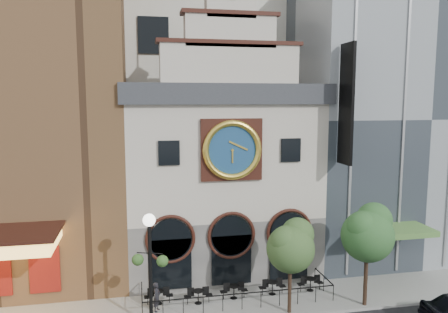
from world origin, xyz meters
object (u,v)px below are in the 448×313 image
Objects in this scene: bistro_3 at (272,287)px; bistro_4 at (310,283)px; bistro_0 at (159,296)px; tree_left at (291,245)px; bistro_1 at (198,296)px; pedestrian at (157,297)px; tree_right at (368,232)px; bistro_2 at (234,291)px; lamppost at (150,257)px.

bistro_3 is 2.37m from bistro_4.
bistro_0 is 7.92m from tree_left.
bistro_1 is 2.35m from pedestrian.
tree_left is 4.41m from tree_right.
bistro_2 is (2.08, 0.22, 0.00)m from bistro_1.
pedestrian is (-2.29, -0.40, 0.33)m from bistro_1.
bistro_1 is 2.09m from bistro_2.
pedestrian is (-6.69, -0.70, 0.33)m from bistro_3.
pedestrian is at bearing -171.95° from bistro_2.
tree_right is (4.67, -2.22, 3.70)m from bistro_3.
bistro_0 is 4.25m from bistro_2.
bistro_2 is at bearing 6.07° from bistro_1.
lamppost is at bearing 179.89° from tree_left.
lamppost is 1.14× the size of tree_left.
tree_right reaches higher than bistro_2.
bistro_0 and bistro_1 have the same top height.
bistro_0 is at bearing 179.20° from bistro_3.
bistro_1 is 0.27× the size of lamppost.
tree_left reaches higher than bistro_4.
tree_left is at bearing -132.89° from bistro_4.
bistro_3 is at bearing -179.40° from bistro_4.
bistro_4 is at bearing 47.11° from tree_left.
lamppost is (-0.35, -1.51, 2.77)m from pedestrian.
pedestrian is (-4.37, -0.62, 0.33)m from bistro_2.
bistro_4 is 4.48m from tree_left.
bistro_0 is 0.31× the size of tree_left.
bistro_2 is at bearing -58.35° from pedestrian.
bistro_0 is 1.00× the size of bistro_2.
lamppost is at bearing -169.43° from pedestrian.
tree_right is (11.36, -1.52, 3.37)m from pedestrian.
tree_right is (4.39, 0.00, 0.44)m from tree_left.
bistro_0 is at bearing 179.57° from bistro_4.
bistro_2 is 0.28× the size of tree_right.
bistro_1 is at bearing -173.93° from bistro_2.
tree_left is at bearing -78.75° from pedestrian.
pedestrian is (-9.06, -0.73, 0.33)m from bistro_4.
bistro_3 is (4.40, 0.30, 0.00)m from bistro_1.
tree_right reaches higher than bistro_1.
bistro_4 is 1.00× the size of pedestrian.
tree_left is at bearing -179.95° from tree_right.
bistro_1 is 9.97m from tree_right.
tree_right is (2.30, -2.25, 3.70)m from bistro_4.
bistro_3 is at bearing 36.71° from lamppost.
bistro_3 is 1.00× the size of bistro_4.
pedestrian is 11.94m from tree_right.
tree_left reaches higher than pedestrian.
bistro_0 and bistro_4 have the same top height.
lamppost is (-7.04, -2.21, 3.10)m from bistro_3.
bistro_2 is 1.00× the size of pedestrian.
bistro_4 is at bearing -0.43° from bistro_0.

